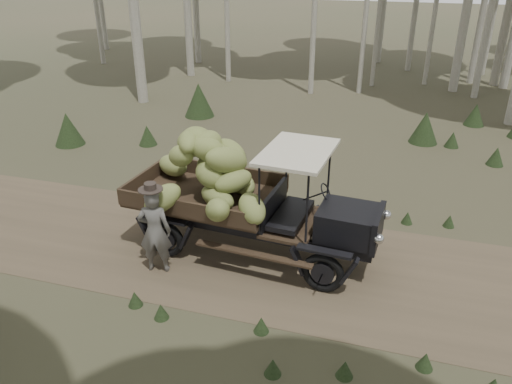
% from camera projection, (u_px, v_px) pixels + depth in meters
% --- Properties ---
extents(ground, '(120.00, 120.00, 0.00)m').
position_uv_depth(ground, '(315.00, 268.00, 10.19)').
color(ground, '#473D2B').
rests_on(ground, ground).
extents(dirt_track, '(70.00, 4.00, 0.01)m').
position_uv_depth(dirt_track, '(315.00, 268.00, 10.19)').
color(dirt_track, brown).
rests_on(dirt_track, ground).
extents(banana_truck, '(5.46, 2.73, 2.71)m').
position_uv_depth(banana_truck, '(232.00, 180.00, 10.26)').
color(banana_truck, black).
rests_on(banana_truck, ground).
extents(farmer, '(0.73, 0.57, 1.94)m').
position_uv_depth(farmer, '(155.00, 230.00, 9.75)').
color(farmer, '#57544F').
rests_on(farmer, ground).
extents(undergrowth, '(20.77, 23.35, 1.29)m').
position_uv_depth(undergrowth, '(252.00, 344.00, 7.52)').
color(undergrowth, '#233319').
rests_on(undergrowth, ground).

